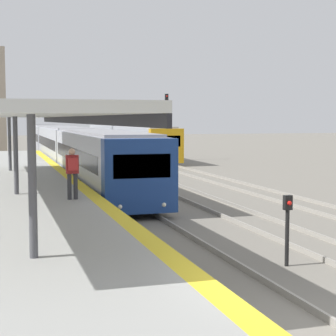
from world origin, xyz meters
TOP-DOWN VIEW (x-y plane):
  - track_platform_line at (0.00, 0.00)m, footprint 1.51×120.00m
  - platform_canopy at (-4.17, 12.20)m, footprint 4.00×23.52m
  - person_on_platform at (-2.51, 10.30)m, footprint 0.40×0.40m
  - train_near at (0.00, 34.55)m, footprint 2.67×47.05m
  - train_far at (7.43, 46.65)m, footprint 2.61×28.57m
  - signal_post_near at (1.92, 4.19)m, footprint 0.20×0.21m
  - signal_mast_far at (9.38, 39.03)m, footprint 0.28×0.29m

SIDE VIEW (x-z plane):
  - track_platform_line at x=0.00m, z-range 0.00..0.15m
  - signal_post_near at x=1.92m, z-range 0.21..1.97m
  - train_far at x=7.43m, z-range 0.17..3.18m
  - train_near at x=0.00m, z-range 0.17..3.21m
  - person_on_platform at x=-2.51m, z-range 1.15..2.81m
  - signal_mast_far at x=9.38m, z-range 0.69..6.48m
  - platform_canopy at x=-4.17m, z-range 2.32..5.23m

